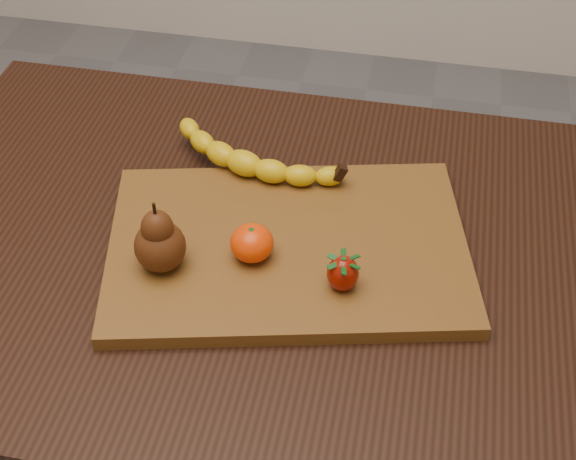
% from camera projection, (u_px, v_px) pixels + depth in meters
% --- Properties ---
extents(table, '(1.00, 0.70, 0.76)m').
position_uv_depth(table, '(255.00, 294.00, 1.10)').
color(table, black).
rests_on(table, ground).
extents(cutting_board, '(0.51, 0.40, 0.02)m').
position_uv_depth(cutting_board, '(288.00, 247.00, 1.01)').
color(cutting_board, brown).
rests_on(cutting_board, table).
extents(banana, '(0.23, 0.12, 0.04)m').
position_uv_depth(banana, '(244.00, 163.00, 1.09)').
color(banana, yellow).
rests_on(banana, cutting_board).
extents(pear, '(0.08, 0.08, 0.10)m').
position_uv_depth(pear, '(158.00, 236.00, 0.95)').
color(pear, '#4D240C').
rests_on(pear, cutting_board).
extents(mandarin, '(0.07, 0.07, 0.05)m').
position_uv_depth(mandarin, '(252.00, 243.00, 0.97)').
color(mandarin, '#F63A02').
rests_on(mandarin, cutting_board).
extents(strawberry, '(0.05, 0.05, 0.05)m').
position_uv_depth(strawberry, '(343.00, 272.00, 0.94)').
color(strawberry, '#911003').
rests_on(strawberry, cutting_board).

